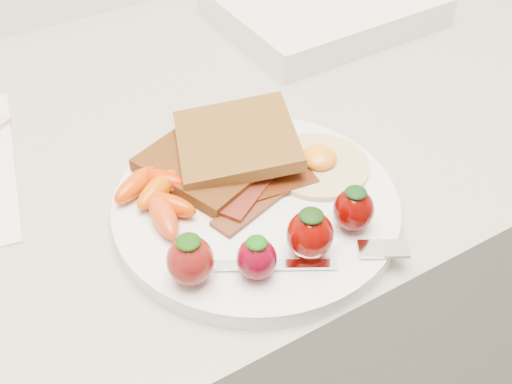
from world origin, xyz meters
TOP-DOWN VIEW (x-y plane):
  - counter at (0.00, 1.70)m, footprint 2.00×0.60m
  - plate at (0.02, 1.54)m, footprint 0.27×0.27m
  - toast_lower at (0.01, 1.61)m, footprint 0.15×0.15m
  - toast_upper at (0.03, 1.60)m, footprint 0.15×0.15m
  - fried_egg at (0.09, 1.55)m, footprint 0.12×0.12m
  - bacon_strips at (0.02, 1.54)m, footprint 0.12×0.08m
  - baby_carrots at (-0.06, 1.58)m, footprint 0.08×0.11m
  - strawberries at (-0.00, 1.47)m, footprint 0.19×0.07m
  - fork at (0.03, 1.44)m, footprint 0.16×0.08m
  - appliance at (0.30, 1.82)m, footprint 0.28×0.23m

SIDE VIEW (x-z plane):
  - counter at x=0.00m, z-range 0.00..0.90m
  - plate at x=0.02m, z-range 0.90..0.92m
  - appliance at x=0.30m, z-range 0.90..0.94m
  - fork at x=0.03m, z-range 0.92..0.92m
  - bacon_strips at x=0.02m, z-range 0.92..0.93m
  - fried_egg at x=0.09m, z-range 0.91..0.93m
  - toast_lower at x=0.01m, z-range 0.92..0.93m
  - baby_carrots at x=-0.06m, z-range 0.92..0.94m
  - toast_upper at x=0.03m, z-range 0.93..0.95m
  - strawberries at x=0.00m, z-range 0.92..0.96m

